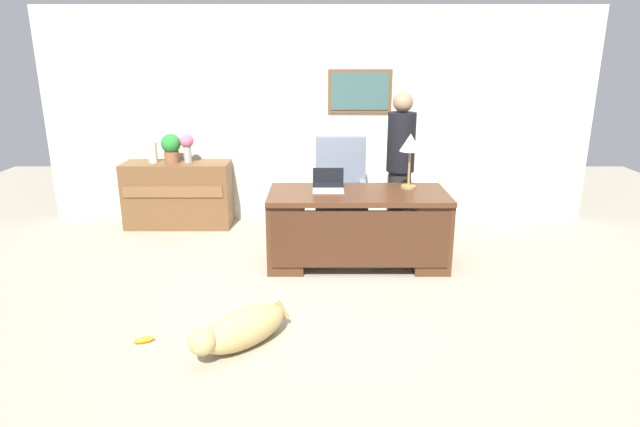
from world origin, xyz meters
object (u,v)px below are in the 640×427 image
object	(u,v)px
desk	(360,226)
person_standing	(403,165)
desk_lamp	(413,146)
potted_plant	(174,147)
dog_toy_plush	(146,340)
credenza	(181,194)
vase_with_flowers	(189,144)
vase_empty	(155,152)
armchair	(343,195)
laptop	(330,185)
dog_lying	(243,329)

from	to	relation	value
desk	person_standing	size ratio (longest dim) A/B	1.06
desk	desk_lamp	bearing A→B (deg)	21.68
potted_plant	dog_toy_plush	world-z (taller)	potted_plant
credenza	desk_lamp	size ratio (longest dim) A/B	2.32
desk	potted_plant	distance (m)	2.66
desk	person_standing	world-z (taller)	person_standing
desk_lamp	vase_with_flowers	xyz separation A→B (m)	(-2.58, 1.08, -0.16)
vase_empty	credenza	bearing A→B (deg)	-0.27
potted_plant	desk	bearing A→B (deg)	-30.15
credenza	dog_toy_plush	size ratio (longest dim) A/B	8.56
desk	armchair	distance (m)	0.92
laptop	vase_empty	size ratio (longest dim) A/B	1.23
armchair	potted_plant	world-z (taller)	armchair
vase_empty	laptop	bearing A→B (deg)	-28.82
vase_with_flowers	dog_toy_plush	world-z (taller)	vase_with_flowers
desk	dog_toy_plush	distance (m)	2.41
dog_lying	vase_empty	world-z (taller)	vase_empty
person_standing	dog_toy_plush	world-z (taller)	person_standing
desk	person_standing	xyz separation A→B (m)	(0.54, 0.80, 0.48)
armchair	laptop	xyz separation A→B (m)	(-0.16, -0.79, 0.31)
credenza	person_standing	xyz separation A→B (m)	(2.73, -0.50, 0.48)
desk	armchair	xyz separation A→B (m)	(-0.14, 0.90, 0.10)
potted_plant	desk_lamp	bearing A→B (deg)	-21.29
vase_with_flowers	armchair	bearing A→B (deg)	-11.92
dog_toy_plush	potted_plant	bearing A→B (deg)	99.62
armchair	dog_toy_plush	size ratio (longest dim) A/B	7.68
dog_lying	laptop	world-z (taller)	laptop
armchair	potted_plant	distance (m)	2.19
vase_empty	vase_with_flowers	bearing A→B (deg)	0.00
dog_lying	potted_plant	world-z (taller)	potted_plant
person_standing	potted_plant	xyz separation A→B (m)	(-2.78, 0.50, 0.13)
vase_empty	potted_plant	xyz separation A→B (m)	(0.23, 0.00, 0.07)
laptop	potted_plant	size ratio (longest dim) A/B	0.89
dog_lying	person_standing	bearing A→B (deg)	58.38
credenza	vase_empty	size ratio (longest dim) A/B	5.07
desk	desk_lamp	size ratio (longest dim) A/B	3.21
armchair	dog_toy_plush	distance (m)	3.02
dog_lying	potted_plant	distance (m)	3.34
laptop	desk_lamp	world-z (taller)	desk_lamp
desk_lamp	vase_empty	distance (m)	3.21
credenza	desk	bearing A→B (deg)	-30.61
potted_plant	vase_empty	bearing A→B (deg)	180.00
person_standing	vase_with_flowers	distance (m)	2.63
dog_lying	vase_empty	distance (m)	3.42
dog_lying	laptop	xyz separation A→B (m)	(0.68, 1.78, 0.68)
person_standing	desk_lamp	world-z (taller)	person_standing
armchair	desk_lamp	size ratio (longest dim) A/B	2.08
laptop	desk_lamp	bearing A→B (deg)	7.26
desk	armchair	world-z (taller)	armchair
dog_toy_plush	credenza	bearing A→B (deg)	98.80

